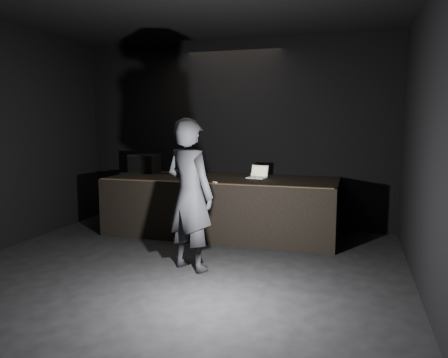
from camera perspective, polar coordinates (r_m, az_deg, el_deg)
ground at (r=5.43m, az=-9.01°, el=-13.99°), size 7.00×7.00×0.00m
room_walls at (r=5.06m, az=-9.48°, el=7.87°), size 6.10×7.10×3.52m
stage_riser at (r=7.75m, az=-0.31°, el=-3.53°), size 4.00×1.50×1.00m
riser_lip at (r=7.00m, az=-2.01°, el=-0.53°), size 3.92×0.10×0.01m
stage_monitor at (r=8.58m, az=-10.40°, el=1.98°), size 0.54×0.41×0.35m
cable at (r=8.43m, az=-10.34°, el=0.74°), size 0.95×0.22×0.02m
laptop at (r=7.69m, az=4.45°, el=0.56°), size 0.36×0.34×0.22m
beer_can at (r=7.56m, az=-5.21°, el=0.64°), size 0.07×0.07×0.17m
plastic_cup at (r=7.50m, az=3.78°, el=0.38°), size 0.09×0.09×0.11m
wii_remote at (r=7.02m, az=-1.19°, el=-0.44°), size 0.11×0.12×0.02m
person at (r=5.82m, az=-4.51°, el=-2.08°), size 0.87×0.72×2.03m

